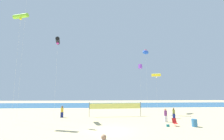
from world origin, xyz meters
The scene contains 14 objects.
ground_plane centered at (0.00, 0.00, 0.00)m, with size 120.00×120.00×0.00m, color #D1BC89.
ocean_band centered at (0.00, 34.10, 0.00)m, with size 120.00×20.00×0.01m, color #28608C.
beachgoer_olive_shirt centered at (10.36, 7.35, 0.85)m, with size 0.36×0.36×1.59m.
beachgoer_plum_shirt centered at (7.88, 4.51, 0.97)m, with size 0.42×0.42×1.82m.
beachgoer_mustard_shirt centered at (-7.40, 9.15, 0.99)m, with size 0.42×0.42×1.85m.
folding_beach_chair centered at (7.94, 1.98, 0.47)m, with size 0.52×0.65×0.89m.
trash_barrel centered at (10.05, 1.39, 0.44)m, with size 0.63×0.63×0.88m, color teal.
volleyball_net centered at (1.34, 9.73, 1.64)m, with size 8.85×0.66×2.40m.
beach_handbag centered at (6.91, 1.59, 0.13)m, with size 0.33×0.17×0.27m, color #19727A.
kite_lime_tube centered at (-12.59, 4.38, 14.75)m, with size 2.40×1.28×15.08m.
kite_yellow_tube centered at (9.25, 11.48, 7.23)m, with size 1.77×1.03×7.52m.
kite_violet_box centered at (6.52, 12.63, 9.07)m, with size 0.72×0.72×9.51m.
kite_blue_inflatable centered at (8.62, 15.78, 12.81)m, with size 2.43×2.66×13.52m.
kite_black_tube centered at (-8.18, 7.52, 12.26)m, with size 1.17×2.43×12.60m.
Camera 1 is at (-0.79, -16.83, 4.02)m, focal length 24.58 mm.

